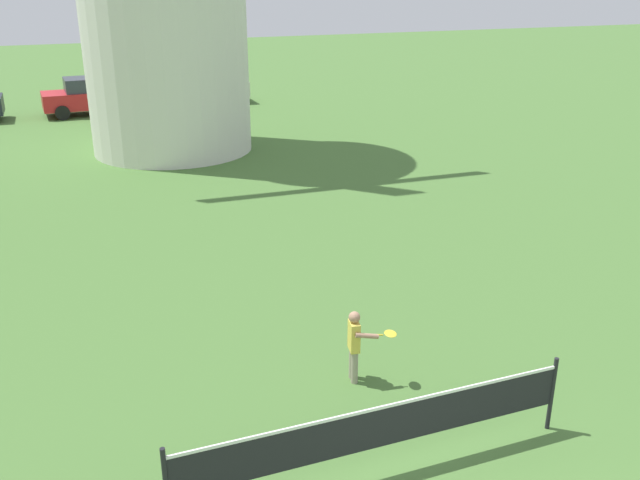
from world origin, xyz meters
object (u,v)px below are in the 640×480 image
tennis_net (379,428)px  parked_car_cream (203,86)px  player_far (356,342)px  parked_car_red (96,95)px

tennis_net → parked_car_cream: bearing=82.6°
player_far → parked_car_cream: 24.03m
parked_car_red → parked_car_cream: 4.86m
tennis_net → parked_car_cream: parked_car_cream is taller
player_far → parked_car_red: parked_car_red is taller
tennis_net → parked_car_red: size_ratio=1.17×
player_far → tennis_net: bearing=-106.1°
player_far → parked_car_red: size_ratio=0.26×
player_far → parked_car_red: 23.27m
tennis_net → player_far: size_ratio=4.46×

